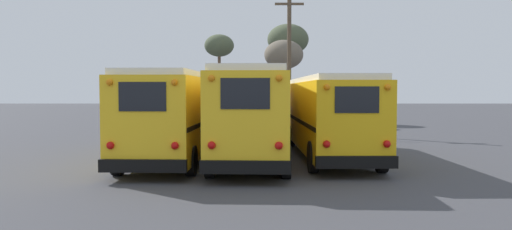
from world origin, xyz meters
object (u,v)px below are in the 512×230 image
object	(u,v)px
school_bus_1	(256,112)
bare_tree_2	(286,56)
utility_pole	(291,57)
bare_tree_0	(290,41)
bare_tree_1	(221,47)
school_bus_2	(330,114)
school_bus_0	(180,113)

from	to	relation	value
school_bus_1	bare_tree_2	size ratio (longest dim) A/B	1.63
utility_pole	bare_tree_0	xyz separation A→B (m)	(0.63, 11.02, 2.10)
bare_tree_1	bare_tree_2	size ratio (longest dim) A/B	1.14
bare_tree_0	bare_tree_1	bearing A→B (deg)	171.93
school_bus_2	utility_pole	bearing A→B (deg)	93.73
utility_pole	bare_tree_0	world-z (taller)	utility_pole
school_bus_1	bare_tree_0	bearing A→B (deg)	83.33
school_bus_2	bare_tree_2	size ratio (longest dim) A/B	1.60
utility_pole	bare_tree_0	size ratio (longest dim) A/B	1.10
school_bus_1	school_bus_0	bearing A→B (deg)	172.21
utility_pole	bare_tree_1	size ratio (longest dim) A/B	1.22
bare_tree_1	school_bus_2	bearing A→B (deg)	-75.72
utility_pole	bare_tree_2	bearing A→B (deg)	89.51
school_bus_2	bare_tree_2	bearing A→B (deg)	92.12
school_bus_0	school_bus_2	bearing A→B (deg)	5.05
bare_tree_1	bare_tree_2	distance (m)	7.13
school_bus_0	bare_tree_0	xyz separation A→B (m)	(5.66, 23.23, 5.05)
bare_tree_0	bare_tree_2	size ratio (longest dim) A/B	1.27
school_bus_1	bare_tree_1	size ratio (longest dim) A/B	1.43
school_bus_2	bare_tree_1	size ratio (longest dim) A/B	1.40
bare_tree_2	bare_tree_0	bearing A→B (deg)	81.60
school_bus_0	school_bus_2	distance (m)	5.82
school_bus_1	bare_tree_1	distance (m)	25.07
school_bus_2	bare_tree_1	bearing A→B (deg)	104.28
bare_tree_1	bare_tree_2	bearing A→B (deg)	-41.32
school_bus_0	utility_pole	bearing A→B (deg)	67.60
school_bus_2	bare_tree_2	xyz separation A→B (m)	(-0.70, 18.90, 3.53)
school_bus_0	school_bus_1	xyz separation A→B (m)	(2.90, -0.40, 0.06)
school_bus_1	bare_tree_2	bearing A→B (deg)	83.67
utility_pole	bare_tree_1	distance (m)	13.06
school_bus_2	bare_tree_0	bearing A→B (deg)	90.34
school_bus_0	utility_pole	xyz separation A→B (m)	(5.03, 12.21, 2.95)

